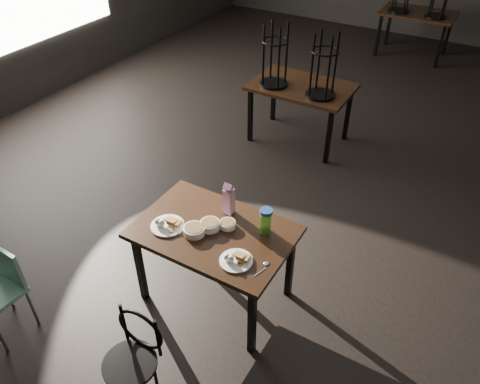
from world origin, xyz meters
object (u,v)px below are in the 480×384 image
Objects in this scene: juice_carton at (229,199)px; water_bottle at (266,221)px; bentwood_chair at (134,353)px; main_table at (214,238)px.

juice_carton is 1.32× the size of water_bottle.
main_table is at bearing 87.66° from bentwood_chair.
main_table is at bearing -87.97° from juice_carton.
water_bottle reaches higher than bentwood_chair.
juice_carton reaches higher than water_bottle.
juice_carton reaches higher than bentwood_chair.
water_bottle is 1.29m from bentwood_chair.
juice_carton is (-0.01, 0.24, 0.21)m from main_table.
main_table is 0.32m from juice_carton.
juice_carton is at bearing 170.91° from water_bottle.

